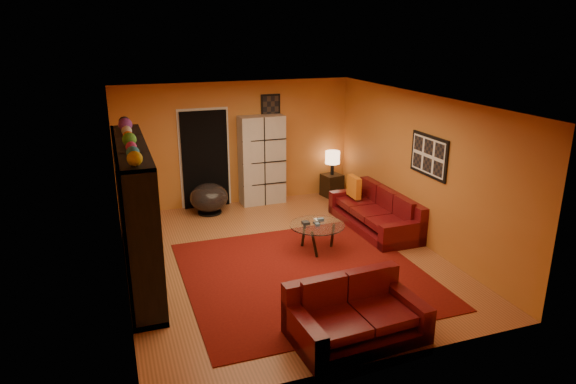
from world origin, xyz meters
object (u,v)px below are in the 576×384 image
object	(u,v)px
bowl_chair	(209,198)
side_table	(332,185)
tv	(140,218)
storage_cabinet	(262,160)
entertainment_unit	(136,214)
table_lamp	(333,158)
coffee_table	(317,227)
loveseat	(353,314)
sofa	(378,213)

from	to	relation	value
bowl_chair	side_table	bearing A→B (deg)	4.20
tv	bowl_chair	world-z (taller)	tv
storage_cabinet	bowl_chair	xyz separation A→B (m)	(-1.23, -0.30, -0.61)
entertainment_unit	storage_cabinet	distance (m)	3.93
table_lamp	coffee_table	bearing A→B (deg)	-118.97
bowl_chair	loveseat	bearing A→B (deg)	-80.50
entertainment_unit	table_lamp	distance (m)	5.14
storage_cabinet	loveseat	bearing A→B (deg)	-96.37
tv	storage_cabinet	bearing A→B (deg)	-43.44
loveseat	table_lamp	size ratio (longest dim) A/B	3.11
tv	sofa	bearing A→B (deg)	-80.59
entertainment_unit	coffee_table	world-z (taller)	entertainment_unit
bowl_chair	table_lamp	world-z (taller)	table_lamp
loveseat	bowl_chair	xyz separation A→B (m)	(-0.82, 4.91, 0.05)
coffee_table	storage_cabinet	bearing A→B (deg)	92.97
coffee_table	storage_cabinet	distance (m)	2.79
storage_cabinet	side_table	xyz separation A→B (m)	(1.61, -0.09, -0.70)
sofa	bowl_chair	bearing A→B (deg)	146.50
bowl_chair	side_table	xyz separation A→B (m)	(2.83, 0.21, -0.08)
entertainment_unit	tv	size ratio (longest dim) A/B	3.15
sofa	loveseat	bearing A→B (deg)	-124.68
tv	loveseat	size ratio (longest dim) A/B	0.57
sofa	table_lamp	world-z (taller)	table_lamp
sofa	storage_cabinet	world-z (taller)	storage_cabinet
loveseat	coffee_table	xyz separation A→B (m)	(0.55, 2.48, 0.14)
entertainment_unit	table_lamp	world-z (taller)	entertainment_unit
coffee_table	table_lamp	world-z (taller)	table_lamp
sofa	bowl_chair	xyz separation A→B (m)	(-2.88, 1.84, 0.05)
storage_cabinet	table_lamp	size ratio (longest dim) A/B	3.54
coffee_table	tv	bearing A→B (deg)	-177.51
storage_cabinet	tv	bearing A→B (deg)	-135.38
sofa	table_lamp	bearing A→B (deg)	90.32
storage_cabinet	table_lamp	xyz separation A→B (m)	(1.61, -0.09, -0.07)
side_table	table_lamp	distance (m)	0.63
loveseat	side_table	xyz separation A→B (m)	(2.01, 5.12, -0.03)
entertainment_unit	loveseat	world-z (taller)	entertainment_unit
tv	side_table	xyz separation A→B (m)	(4.32, 2.77, -0.74)
tv	coffee_table	world-z (taller)	tv
coffee_table	side_table	distance (m)	3.03
entertainment_unit	bowl_chair	bearing A→B (deg)	58.46
entertainment_unit	sofa	world-z (taller)	entertainment_unit
coffee_table	side_table	xyz separation A→B (m)	(1.47, 2.65, -0.17)
coffee_table	bowl_chair	world-z (taller)	bowl_chair
side_table	table_lamp	xyz separation A→B (m)	(0.00, 0.00, 0.63)
table_lamp	side_table	bearing A→B (deg)	0.00
coffee_table	side_table	world-z (taller)	side_table
loveseat	coffee_table	distance (m)	2.54
loveseat	coffee_table	world-z (taller)	loveseat
storage_cabinet	table_lamp	world-z (taller)	storage_cabinet
table_lamp	sofa	bearing A→B (deg)	-88.77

